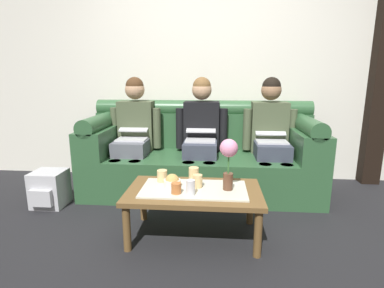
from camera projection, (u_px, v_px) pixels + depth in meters
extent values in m
plane|color=black|center=(192.00, 247.00, 2.22)|extent=(14.00, 14.00, 0.00)
cube|color=silver|center=(204.00, 57.00, 3.55)|extent=(6.00, 0.12, 2.90)
cube|color=black|center=(383.00, 55.00, 3.28)|extent=(0.20, 0.20, 2.90)
cube|color=#2D5633|center=(200.00, 173.00, 3.24)|extent=(2.42, 0.88, 0.42)
cube|color=#2D5633|center=(202.00, 130.00, 3.47)|extent=(2.42, 0.22, 0.40)
cylinder|color=#2D5633|center=(202.00, 108.00, 3.41)|extent=(2.42, 0.18, 0.18)
cube|color=#2D5633|center=(102.00, 140.00, 3.25)|extent=(0.28, 0.88, 0.28)
cylinder|color=#2D5633|center=(101.00, 123.00, 3.21)|extent=(0.18, 0.88, 0.18)
cube|color=#2D5633|center=(305.00, 143.00, 3.08)|extent=(0.28, 0.88, 0.28)
cylinder|color=#2D5633|center=(306.00, 125.00, 3.04)|extent=(0.18, 0.88, 0.18)
cube|color=#595B66|center=(132.00, 147.00, 3.18)|extent=(0.34, 0.40, 0.15)
cylinder|color=#595B66|center=(116.00, 181.00, 3.00)|extent=(0.12, 0.12, 0.42)
cylinder|color=#595B66|center=(136.00, 182.00, 2.98)|extent=(0.12, 0.12, 0.42)
cube|color=#475138|center=(137.00, 125.00, 3.37)|extent=(0.38, 0.22, 0.54)
cylinder|color=#475138|center=(115.00, 128.00, 3.35)|extent=(0.09, 0.09, 0.44)
cylinder|color=#475138|center=(157.00, 128.00, 3.31)|extent=(0.09, 0.09, 0.44)
sphere|color=tan|center=(135.00, 90.00, 3.26)|extent=(0.21, 0.21, 0.21)
sphere|color=#472D19|center=(135.00, 86.00, 3.25)|extent=(0.19, 0.19, 0.19)
cube|color=silver|center=(132.00, 139.00, 3.18)|extent=(0.31, 0.22, 0.02)
cube|color=silver|center=(135.00, 127.00, 3.29)|extent=(0.31, 0.21, 0.08)
cube|color=black|center=(135.00, 127.00, 3.28)|extent=(0.27, 0.18, 0.06)
cube|color=#383D4C|center=(200.00, 149.00, 3.12)|extent=(0.34, 0.40, 0.15)
cylinder|color=#383D4C|center=(188.00, 183.00, 2.94)|extent=(0.12, 0.12, 0.42)
cylinder|color=#383D4C|center=(209.00, 184.00, 2.92)|extent=(0.12, 0.12, 0.42)
cube|color=black|center=(202.00, 126.00, 3.31)|extent=(0.38, 0.22, 0.54)
cylinder|color=black|center=(180.00, 128.00, 3.29)|extent=(0.09, 0.09, 0.44)
cylinder|color=black|center=(223.00, 129.00, 3.26)|extent=(0.09, 0.09, 0.44)
sphere|color=tan|center=(202.00, 90.00, 3.20)|extent=(0.21, 0.21, 0.21)
sphere|color=brown|center=(202.00, 86.00, 3.19)|extent=(0.19, 0.19, 0.19)
cube|color=silver|center=(200.00, 140.00, 3.12)|extent=(0.31, 0.22, 0.02)
cube|color=silver|center=(201.00, 128.00, 3.23)|extent=(0.31, 0.21, 0.07)
cube|color=black|center=(201.00, 128.00, 3.22)|extent=(0.27, 0.18, 0.06)
cube|color=#383D4C|center=(272.00, 150.00, 3.06)|extent=(0.34, 0.40, 0.15)
cylinder|color=#383D4C|center=(264.00, 185.00, 2.88)|extent=(0.12, 0.12, 0.42)
cylinder|color=#383D4C|center=(285.00, 186.00, 2.86)|extent=(0.12, 0.12, 0.42)
cube|color=#475138|center=(269.00, 127.00, 3.25)|extent=(0.38, 0.22, 0.54)
cylinder|color=#475138|center=(247.00, 129.00, 3.24)|extent=(0.09, 0.09, 0.44)
cylinder|color=#475138|center=(292.00, 130.00, 3.20)|extent=(0.09, 0.09, 0.44)
sphere|color=#936B4C|center=(271.00, 90.00, 3.14)|extent=(0.21, 0.21, 0.21)
sphere|color=black|center=(271.00, 86.00, 3.14)|extent=(0.19, 0.19, 0.19)
cube|color=silver|center=(272.00, 142.00, 3.06)|extent=(0.31, 0.22, 0.02)
cube|color=silver|center=(270.00, 129.00, 3.19)|extent=(0.31, 0.20, 0.11)
cube|color=black|center=(270.00, 130.00, 3.18)|extent=(0.27, 0.17, 0.09)
cube|color=brown|center=(194.00, 192.00, 2.30)|extent=(1.02, 0.59, 0.04)
cube|color=beige|center=(194.00, 189.00, 2.29)|extent=(0.80, 0.41, 0.01)
cylinder|color=brown|center=(127.00, 228.00, 2.14)|extent=(0.06, 0.06, 0.35)
cylinder|color=brown|center=(258.00, 234.00, 2.07)|extent=(0.06, 0.06, 0.35)
cylinder|color=brown|center=(143.00, 201.00, 2.61)|extent=(0.06, 0.06, 0.35)
cylinder|color=brown|center=(250.00, 204.00, 2.54)|extent=(0.06, 0.06, 0.35)
cylinder|color=brown|center=(228.00, 181.00, 2.26)|extent=(0.07, 0.07, 0.13)
cylinder|color=#3D7538|center=(228.00, 164.00, 2.23)|extent=(0.01, 0.01, 0.15)
sphere|color=pink|center=(229.00, 148.00, 2.20)|extent=(0.13, 0.13, 0.13)
cylinder|color=silver|center=(172.00, 183.00, 2.32)|extent=(0.13, 0.13, 0.06)
sphere|color=tan|center=(172.00, 181.00, 2.32)|extent=(0.11, 0.11, 0.11)
cylinder|color=#DBB77A|center=(198.00, 181.00, 2.30)|extent=(0.07, 0.07, 0.10)
cylinder|color=#DBB77A|center=(194.00, 175.00, 2.41)|extent=(0.08, 0.08, 0.12)
cylinder|color=silver|center=(191.00, 187.00, 2.16)|extent=(0.06, 0.06, 0.11)
cylinder|color=#DBB77A|center=(162.00, 176.00, 2.43)|extent=(0.08, 0.08, 0.09)
cylinder|color=#B26633|center=(176.00, 188.00, 2.19)|extent=(0.07, 0.07, 0.08)
cube|color=#B7B7BC|center=(50.00, 188.00, 2.90)|extent=(0.30, 0.28, 0.34)
cube|color=#B7B7BC|center=(41.00, 198.00, 2.76)|extent=(0.21, 0.05, 0.15)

